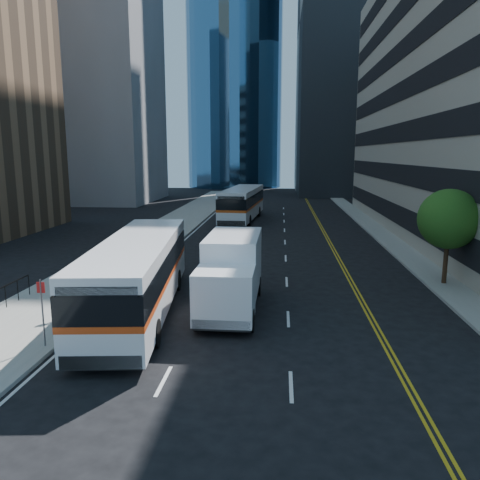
{
  "coord_description": "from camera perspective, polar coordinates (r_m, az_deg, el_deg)",
  "views": [
    {
      "loc": [
        0.09,
        -17.41,
        7.05
      ],
      "look_at": [
        -1.91,
        5.51,
        2.8
      ],
      "focal_mm": 35.0,
      "sensor_mm": 36.0,
      "label": 1
    }
  ],
  "objects": [
    {
      "name": "sidewalk_west",
      "position": [
        44.26,
        -8.94,
        1.27
      ],
      "size": [
        5.0,
        90.0,
        0.15
      ],
      "primitive_type": "cube",
      "color": "gray",
      "rests_on": "ground"
    },
    {
      "name": "ground",
      "position": [
        18.78,
        4.43,
        -11.61
      ],
      "size": [
        160.0,
        160.0,
        0.0
      ],
      "primitive_type": "plane",
      "color": "black",
      "rests_on": "ground"
    },
    {
      "name": "box_truck",
      "position": [
        21.28,
        -1.05,
        -3.94
      ],
      "size": [
        2.47,
        6.97,
        3.33
      ],
      "rotation": [
        0.0,
        0.0,
        -0.01
      ],
      "color": "white",
      "rests_on": "ground"
    },
    {
      "name": "street_tree",
      "position": [
        27.14,
        24.12,
        2.34
      ],
      "size": [
        3.2,
        3.2,
        5.1
      ],
      "color": "#332114",
      "rests_on": "sidewalk_east"
    },
    {
      "name": "bus_rear",
      "position": [
        50.3,
        0.28,
        4.56
      ],
      "size": [
        3.94,
        13.51,
        3.44
      ],
      "rotation": [
        0.0,
        0.0,
        -0.08
      ],
      "color": "white",
      "rests_on": "ground"
    },
    {
      "name": "midrise_west",
      "position": [
        75.6,
        -17.79,
        17.93
      ],
      "size": [
        18.0,
        18.0,
        35.0
      ],
      "primitive_type": "cube",
      "color": "gray",
      "rests_on": "ground"
    },
    {
      "name": "office_tower_north",
      "position": [
        94.03,
        17.35,
        24.14
      ],
      "size": [
        30.0,
        28.0,
        60.0
      ],
      "primitive_type": "cube",
      "color": "gray",
      "rests_on": "ground"
    },
    {
      "name": "bus_front",
      "position": [
        21.3,
        -12.26,
        -3.97
      ],
      "size": [
        4.21,
        13.2,
        3.34
      ],
      "rotation": [
        0.0,
        0.0,
        0.11
      ],
      "color": "white",
      "rests_on": "ground"
    },
    {
      "name": "sidewalk_east",
      "position": [
        43.89,
        16.62,
        0.88
      ],
      "size": [
        2.0,
        90.0,
        0.15
      ],
      "primitive_type": "cube",
      "color": "gray",
      "rests_on": "ground"
    }
  ]
}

